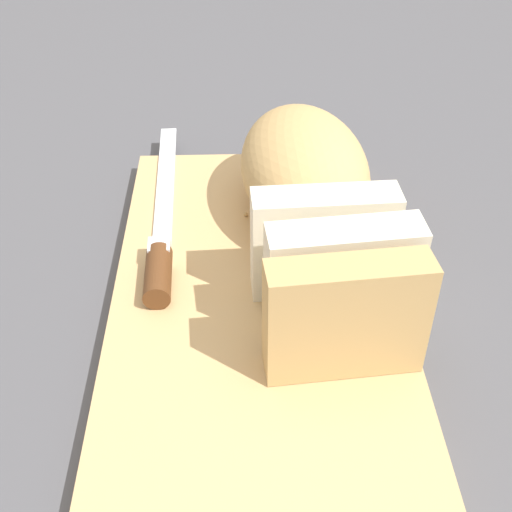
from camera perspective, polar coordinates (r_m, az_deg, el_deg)
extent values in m
plane|color=#4C4C51|center=(0.57, 0.00, -3.99)|extent=(3.00, 3.00, 0.00)
cube|color=tan|center=(0.56, 0.00, -3.20)|extent=(0.43, 0.24, 0.02)
ellipsoid|color=tan|center=(0.61, 4.27, 7.67)|extent=(0.20, 0.13, 0.09)
cube|color=#F2E8CC|center=(0.52, 5.94, 1.18)|extent=(0.04, 0.12, 0.09)
cube|color=#F2E8CC|center=(0.49, 7.54, -1.85)|extent=(0.05, 0.12, 0.10)
cube|color=tan|center=(0.46, 7.95, -5.41)|extent=(0.04, 0.12, 0.10)
cube|color=silver|center=(0.68, -8.02, 6.16)|extent=(0.24, 0.03, 0.00)
cylinder|color=#593319|center=(0.55, -8.64, -1.59)|extent=(0.06, 0.03, 0.02)
cube|color=silver|center=(0.57, -8.50, 0.32)|extent=(0.02, 0.02, 0.02)
sphere|color=tan|center=(0.59, 4.25, 1.16)|extent=(0.01, 0.01, 0.01)
sphere|color=tan|center=(0.58, 2.06, 0.37)|extent=(0.01, 0.01, 0.01)
sphere|color=tan|center=(0.59, 5.59, 1.07)|extent=(0.00, 0.00, 0.00)
sphere|color=tan|center=(0.63, -0.92, 3.71)|extent=(0.00, 0.00, 0.00)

